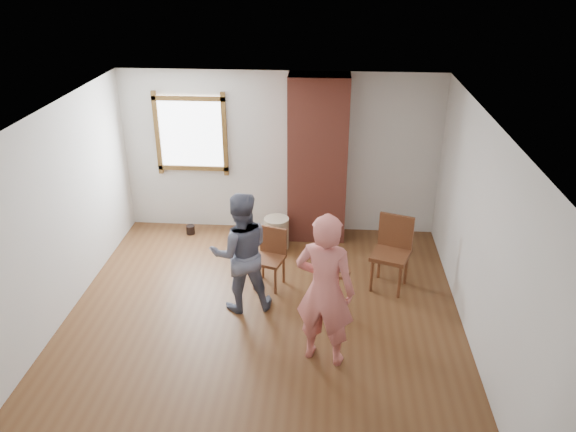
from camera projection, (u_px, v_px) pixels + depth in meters
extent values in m
plane|color=brown|center=(261.00, 327.00, 6.95)|extent=(5.50, 5.50, 0.00)
cube|color=silver|center=(280.00, 154.00, 8.86)|extent=(5.00, 0.04, 2.60)
cube|color=silver|center=(47.00, 226.00, 6.56)|extent=(0.04, 5.50, 2.60)
cube|color=silver|center=(483.00, 241.00, 6.22)|extent=(0.04, 5.50, 2.60)
cube|color=white|center=(256.00, 123.00, 5.83)|extent=(5.00, 5.50, 0.04)
cube|color=brown|center=(191.00, 134.00, 8.79)|extent=(1.14, 0.06, 1.34)
cube|color=white|center=(191.00, 134.00, 8.81)|extent=(1.00, 0.02, 1.20)
cube|color=#A84D3B|center=(318.00, 160.00, 8.60)|extent=(0.90, 0.50, 2.60)
cylinder|color=tan|center=(277.00, 233.00, 8.69)|extent=(0.49, 0.49, 0.49)
cylinder|color=black|center=(191.00, 230.00, 9.18)|extent=(0.16, 0.16, 0.14)
cube|color=brown|center=(269.00, 260.00, 7.62)|extent=(0.48, 0.48, 0.05)
cylinder|color=brown|center=(254.00, 276.00, 7.63)|extent=(0.04, 0.04, 0.41)
cylinder|color=brown|center=(275.00, 281.00, 7.53)|extent=(0.04, 0.04, 0.41)
cylinder|color=brown|center=(263.00, 265.00, 7.89)|extent=(0.04, 0.04, 0.41)
cylinder|color=brown|center=(284.00, 269.00, 7.79)|extent=(0.04, 0.04, 0.41)
cube|color=brown|center=(273.00, 241.00, 7.68)|extent=(0.38, 0.14, 0.41)
cube|color=brown|center=(390.00, 255.00, 7.54)|extent=(0.60, 0.60, 0.06)
cylinder|color=brown|center=(372.00, 275.00, 7.57)|extent=(0.04, 0.04, 0.51)
cylinder|color=brown|center=(399.00, 281.00, 7.43)|extent=(0.04, 0.04, 0.51)
cylinder|color=brown|center=(379.00, 262.00, 7.88)|extent=(0.04, 0.04, 0.51)
cylinder|color=brown|center=(406.00, 268.00, 7.74)|extent=(0.04, 0.04, 0.51)
cube|color=brown|center=(396.00, 232.00, 7.61)|extent=(0.46, 0.20, 0.51)
cylinder|color=brown|center=(335.00, 270.00, 7.05)|extent=(0.40, 0.40, 0.04)
cylinder|color=brown|center=(334.00, 290.00, 7.18)|extent=(0.06, 0.06, 0.54)
cylinder|color=brown|center=(334.00, 307.00, 7.30)|extent=(0.28, 0.28, 0.03)
cylinder|color=white|center=(335.00, 269.00, 7.04)|extent=(0.18, 0.18, 0.01)
cube|color=white|center=(336.00, 266.00, 7.03)|extent=(0.08, 0.07, 0.06)
imported|color=#131936|center=(241.00, 252.00, 7.01)|extent=(0.91, 0.79, 1.60)
imported|color=#D8716C|center=(325.00, 290.00, 6.04)|extent=(0.76, 0.60, 1.82)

